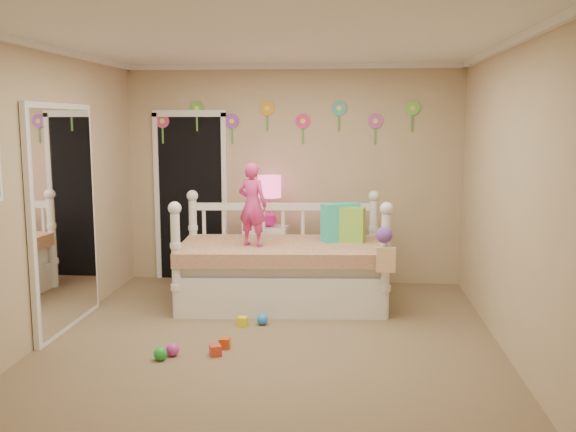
# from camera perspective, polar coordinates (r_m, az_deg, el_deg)

# --- Properties ---
(floor) EXTENTS (4.00, 4.50, 0.01)m
(floor) POSITION_cam_1_polar(r_m,az_deg,el_deg) (5.66, -1.61, -11.48)
(floor) COLOR #7F684C
(floor) RESTS_ON ground
(ceiling) EXTENTS (4.00, 4.50, 0.01)m
(ceiling) POSITION_cam_1_polar(r_m,az_deg,el_deg) (5.36, -1.73, 15.65)
(ceiling) COLOR white
(ceiling) RESTS_ON floor
(back_wall) EXTENTS (4.00, 0.01, 2.60)m
(back_wall) POSITION_cam_1_polar(r_m,az_deg,el_deg) (7.58, 0.42, 3.73)
(back_wall) COLOR tan
(back_wall) RESTS_ON floor
(left_wall) EXTENTS (0.01, 4.50, 2.60)m
(left_wall) POSITION_cam_1_polar(r_m,az_deg,el_deg) (5.94, -21.20, 1.81)
(left_wall) COLOR tan
(left_wall) RESTS_ON floor
(right_wall) EXTENTS (0.01, 4.50, 2.60)m
(right_wall) POSITION_cam_1_polar(r_m,az_deg,el_deg) (5.48, 19.57, 1.38)
(right_wall) COLOR tan
(right_wall) RESTS_ON floor
(crown_molding) EXTENTS (4.00, 4.50, 0.06)m
(crown_molding) POSITION_cam_1_polar(r_m,az_deg,el_deg) (5.35, -1.73, 15.33)
(crown_molding) COLOR white
(crown_molding) RESTS_ON ceiling
(daybed) EXTENTS (2.26, 1.33, 1.18)m
(daybed) POSITION_cam_1_polar(r_m,az_deg,el_deg) (6.70, -0.56, -3.05)
(daybed) COLOR white
(daybed) RESTS_ON floor
(pillow_turquoise) EXTENTS (0.43, 0.33, 0.41)m
(pillow_turquoise) POSITION_cam_1_polar(r_m,az_deg,el_deg) (6.81, 4.75, -0.57)
(pillow_turquoise) COLOR #24B6A7
(pillow_turquoise) RESTS_ON daybed
(pillow_lime) EXTENTS (0.41, 0.22, 0.37)m
(pillow_lime) POSITION_cam_1_polar(r_m,az_deg,el_deg) (6.78, 5.25, -0.77)
(pillow_lime) COLOR #8AC73C
(pillow_lime) RESTS_ON daybed
(child) EXTENTS (0.37, 0.30, 0.86)m
(child) POSITION_cam_1_polar(r_m,az_deg,el_deg) (6.49, -3.23, 1.03)
(child) COLOR #E63488
(child) RESTS_ON daybed
(nightstand) EXTENTS (0.46, 0.36, 0.72)m
(nightstand) POSITION_cam_1_polar(r_m,az_deg,el_deg) (7.47, -1.66, -3.66)
(nightstand) COLOR white
(nightstand) RESTS_ON floor
(table_lamp) EXTENTS (0.27, 0.27, 0.60)m
(table_lamp) POSITION_cam_1_polar(r_m,az_deg,el_deg) (7.35, -1.68, 2.11)
(table_lamp) COLOR #E21E93
(table_lamp) RESTS_ON nightstand
(closet_doorway) EXTENTS (0.90, 0.04, 2.07)m
(closet_doorway) POSITION_cam_1_polar(r_m,az_deg,el_deg) (7.80, -8.79, 1.81)
(closet_doorway) COLOR black
(closet_doorway) RESTS_ON back_wall
(flower_decals) EXTENTS (3.40, 0.02, 0.50)m
(flower_decals) POSITION_cam_1_polar(r_m,az_deg,el_deg) (7.55, -0.27, 8.58)
(flower_decals) COLOR #B2668C
(flower_decals) RESTS_ON back_wall
(mirror_closet) EXTENTS (0.07, 1.30, 2.10)m
(mirror_closet) POSITION_cam_1_polar(r_m,az_deg,el_deg) (6.22, -19.52, -0.14)
(mirror_closet) COLOR white
(mirror_closet) RESTS_ON left_wall
(hanging_bag) EXTENTS (0.20, 0.16, 0.36)m
(hanging_bag) POSITION_cam_1_polar(r_m,az_deg,el_deg) (6.07, 8.65, -3.13)
(hanging_bag) COLOR beige
(hanging_bag) RESTS_ON daybed
(toy_scatter) EXTENTS (1.04, 1.43, 0.11)m
(toy_scatter) POSITION_cam_1_polar(r_m,az_deg,el_deg) (5.72, -6.51, -10.73)
(toy_scatter) COLOR #996666
(toy_scatter) RESTS_ON floor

